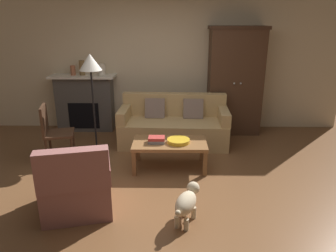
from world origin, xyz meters
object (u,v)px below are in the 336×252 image
(floor_lamp, at_px, (91,68))
(book_stack, at_px, (156,140))
(fireplace, at_px, (85,102))
(mantel_vase_cream, at_px, (102,70))
(mantel_vase_bronze, at_px, (82,68))
(mantel_vase_terracotta, at_px, (73,70))
(armchair_near_left, at_px, (77,186))
(coffee_table, at_px, (170,145))
(couch, at_px, (174,126))
(fruit_bowl, at_px, (178,141))
(dog, at_px, (187,202))
(armoire, at_px, (235,81))
(side_chair_wooden, at_px, (53,129))

(floor_lamp, bearing_deg, book_stack, -31.80)
(book_stack, distance_m, floor_lamp, 1.58)
(fireplace, distance_m, mantel_vase_cream, 0.76)
(floor_lamp, bearing_deg, mantel_vase_bronze, 112.34)
(mantel_vase_terracotta, relative_size, mantel_vase_cream, 0.85)
(armchair_near_left, bearing_deg, coffee_table, 47.08)
(mantel_vase_bronze, height_order, mantel_vase_cream, mantel_vase_bronze)
(fireplace, bearing_deg, mantel_vase_cream, -2.70)
(coffee_table, relative_size, armchair_near_left, 1.19)
(fireplace, distance_m, floor_lamp, 1.48)
(couch, height_order, fruit_bowl, couch)
(mantel_vase_cream, distance_m, dog, 3.58)
(armoire, bearing_deg, floor_lamp, -157.42)
(mantel_vase_terracotta, bearing_deg, dog, -55.78)
(mantel_vase_bronze, relative_size, side_chair_wooden, 0.32)
(fireplace, distance_m, coffee_table, 2.45)
(side_chair_wooden, distance_m, dog, 2.64)
(fireplace, height_order, mantel_vase_cream, mantel_vase_cream)
(fruit_bowl, distance_m, mantel_vase_terracotta, 2.78)
(side_chair_wooden, xyz_separation_m, floor_lamp, (0.59, 0.34, 0.91))
(dog, bearing_deg, book_stack, 106.72)
(fireplace, xyz_separation_m, coffee_table, (1.71, -1.74, -0.20))
(dog, bearing_deg, mantel_vase_terracotta, 124.22)
(couch, relative_size, dog, 3.62)
(fireplace, bearing_deg, coffee_table, -45.49)
(mantel_vase_cream, bearing_deg, armchair_near_left, -84.74)
(fireplace, xyz_separation_m, dog, (1.91, -3.09, -0.32))
(mantel_vase_bronze, xyz_separation_m, side_chair_wooden, (-0.14, -1.44, -0.75))
(fireplace, height_order, dog, fireplace)
(fireplace, distance_m, mantel_vase_bronze, 0.69)
(fireplace, height_order, mantel_vase_bronze, mantel_vase_bronze)
(armoire, height_order, dog, armoire)
(fruit_bowl, height_order, side_chair_wooden, side_chair_wooden)
(coffee_table, bearing_deg, dog, -81.57)
(fruit_bowl, xyz_separation_m, side_chair_wooden, (-1.98, 0.31, 0.06))
(book_stack, xyz_separation_m, floor_lamp, (-1.07, 0.66, 0.96))
(book_stack, height_order, mantel_vase_terracotta, mantel_vase_terracotta)
(couch, relative_size, book_stack, 8.04)
(dog, bearing_deg, armoire, 71.03)
(armoire, relative_size, fruit_bowl, 6.04)
(mantel_vase_terracotta, distance_m, dog, 3.85)
(mantel_vase_terracotta, height_order, dog, mantel_vase_terracotta)
(armoire, distance_m, fruit_bowl, 2.11)
(fireplace, xyz_separation_m, book_stack, (1.52, -1.78, -0.10))
(coffee_table, xyz_separation_m, mantel_vase_cream, (-1.33, 1.72, 0.86))
(fireplace, bearing_deg, side_chair_wooden, -95.32)
(coffee_table, xyz_separation_m, side_chair_wooden, (-1.85, 0.28, 0.15))
(armoire, xyz_separation_m, mantel_vase_bronze, (-2.95, 0.06, 0.24))
(mantel_vase_terracotta, bearing_deg, fruit_bowl, -40.95)
(fireplace, bearing_deg, armchair_near_left, -77.43)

